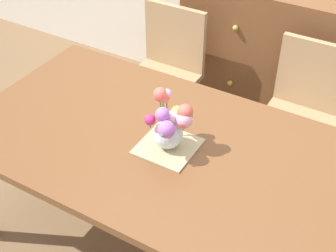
% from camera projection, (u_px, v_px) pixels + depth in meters
% --- Properties ---
extents(ground_plane, '(12.00, 12.00, 0.00)m').
position_uv_depth(ground_plane, '(158.00, 241.00, 2.60)').
color(ground_plane, brown).
extents(dining_table, '(1.80, 1.03, 0.72)m').
position_uv_depth(dining_table, '(157.00, 153.00, 2.19)').
color(dining_table, brown).
rests_on(dining_table, ground_plane).
extents(chair_left, '(0.42, 0.42, 0.90)m').
position_uv_depth(chair_left, '(166.00, 68.00, 3.03)').
color(chair_left, tan).
rests_on(chair_left, ground_plane).
extents(chair_right, '(0.42, 0.42, 0.90)m').
position_uv_depth(chair_right, '(303.00, 110.00, 2.67)').
color(chair_right, tan).
rests_on(chair_right, ground_plane).
extents(dresser, '(1.40, 0.47, 1.00)m').
position_uv_depth(dresser, '(288.00, 63.00, 3.11)').
color(dresser, brown).
rests_on(dresser, ground_plane).
extents(placemat, '(0.25, 0.25, 0.01)m').
position_uv_depth(placemat, '(168.00, 146.00, 2.11)').
color(placemat, tan).
rests_on(placemat, dining_table).
extents(flower_vase, '(0.21, 0.21, 0.25)m').
position_uv_depth(flower_vase, '(170.00, 123.00, 2.03)').
color(flower_vase, silver).
rests_on(flower_vase, placemat).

